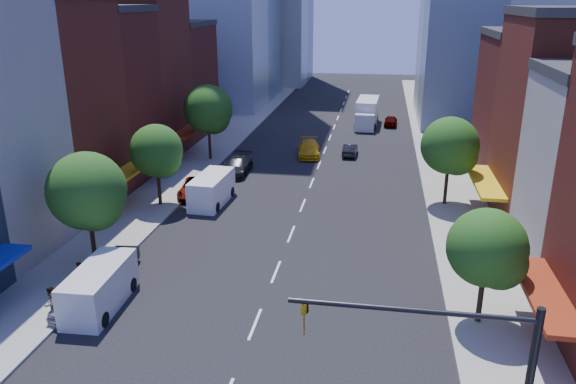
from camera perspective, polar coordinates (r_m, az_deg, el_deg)
name	(u,v)px	position (r m, az deg, el deg)	size (l,w,h in m)	color
sidewalk_left	(212,149)	(63.69, -7.70, 4.32)	(5.00, 120.00, 0.15)	gray
sidewalk_right	(441,159)	(61.35, 15.29, 3.24)	(5.00, 120.00, 0.15)	gray
bldg_left_2	(29,109)	(48.32, -24.79, 7.67)	(12.00, 9.00, 16.00)	maroon
bldg_left_3	(85,97)	(55.54, -19.93, 9.03)	(12.00, 8.00, 15.00)	#571E15
bldg_left_4	(124,75)	(62.88, -16.31, 11.38)	(12.00, 9.00, 17.00)	maroon
bldg_left_5	(159,81)	(71.76, -12.92, 10.92)	(12.00, 10.00, 13.00)	#571E15
bldg_right_3	(551,112)	(55.80, 25.19, 7.36)	(12.00, 10.00, 13.00)	#571E15
tree_left_near	(89,194)	(36.18, -19.57, -0.20)	(4.80, 4.80, 7.30)	black
tree_left_mid	(158,153)	(45.74, -13.08, 3.90)	(4.20, 4.20, 6.65)	black
tree_left_far	(209,111)	(58.43, -7.99, 8.14)	(5.00, 5.00, 7.75)	black
tree_right_near	(490,251)	(29.88, 19.82, -5.69)	(4.00, 4.00, 6.20)	black
tree_right_far	(452,148)	(46.52, 16.30, 4.30)	(4.60, 4.60, 7.20)	black
parked_car_front	(85,295)	(33.00, -19.96, -9.84)	(1.92, 4.78, 1.63)	#B1B1B6
parked_car_second	(117,265)	(36.11, -16.96, -7.08)	(1.52, 4.37, 1.44)	black
parked_car_third	(195,188)	(48.87, -9.44, 0.43)	(2.35, 5.09, 1.42)	#999999
parked_car_rear	(237,165)	(54.53, -5.19, 2.70)	(2.28, 5.61, 1.63)	black
cargo_van_near	(98,289)	(32.65, -18.72, -9.30)	(2.43, 5.61, 2.36)	silver
cargo_van_far	(211,190)	(46.57, -7.81, 0.21)	(2.56, 5.80, 2.43)	white
taxi	(309,149)	(60.61, 2.14, 4.43)	(2.24, 5.51, 1.60)	#D59E0B
traffic_car_oncoming	(350,150)	(61.11, 6.32, 4.31)	(1.37, 3.94, 1.30)	black
traffic_car_far	(391,121)	(76.48, 10.40, 7.15)	(1.64, 4.08, 1.39)	#999999
box_truck	(367,113)	(75.80, 8.03, 7.91)	(2.99, 8.79, 3.50)	silver
pedestrian_near	(81,275)	(34.84, -20.27, -7.95)	(0.62, 0.40, 1.69)	#999999
pedestrian_far	(51,304)	(32.22, -22.91, -10.41)	(0.91, 0.71, 1.87)	#999999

